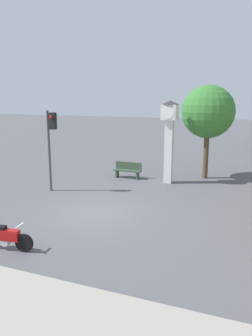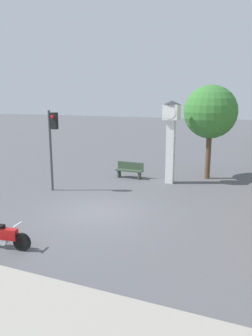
{
  "view_description": "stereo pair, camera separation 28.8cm",
  "coord_description": "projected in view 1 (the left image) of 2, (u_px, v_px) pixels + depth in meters",
  "views": [
    {
      "loc": [
        5.75,
        -11.39,
        4.66
      ],
      "look_at": [
        0.83,
        1.11,
        1.72
      ],
      "focal_mm": 35.0,
      "sensor_mm": 36.0,
      "label": 1
    },
    {
      "loc": [
        6.01,
        -11.28,
        4.66
      ],
      "look_at": [
        0.83,
        1.11,
        1.72
      ],
      "focal_mm": 35.0,
      "sensor_mm": 36.0,
      "label": 2
    }
  ],
  "objects": [
    {
      "name": "motorcycle",
      "position": [
        4.0,
        237.0,
        10.11
      ],
      "size": [
        1.95,
        0.48,
        0.86
      ],
      "rotation": [
        0.0,
        0.0,
        0.14
      ],
      "color": "black",
      "rests_on": "ground_plane"
    },
    {
      "name": "ground_plane",
      "position": [
        97.0,
        213.0,
        13.4
      ],
      "size": [
        120.0,
        120.0,
        0.0
      ],
      "primitive_type": "plane",
      "color": "#56565B"
    },
    {
      "name": "bench",
      "position": [
        128.0,
        170.0,
        19.04
      ],
      "size": [
        1.6,
        0.44,
        0.92
      ],
      "color": "#384C38",
      "rests_on": "ground_plane"
    },
    {
      "name": "clock_tower",
      "position": [
        169.0,
        130.0,
        17.46
      ],
      "size": [
        0.96,
        0.96,
        4.45
      ],
      "color": "white",
      "rests_on": "ground_plane"
    },
    {
      "name": "traffic_light",
      "position": [
        51.0,
        136.0,
        15.89
      ],
      "size": [
        0.5,
        0.35,
        4.01
      ],
      "color": "#47474C",
      "rests_on": "ground_plane"
    },
    {
      "name": "street_tree",
      "position": [
        208.0,
        112.0,
        18.3
      ],
      "size": [
        2.96,
        2.96,
        5.3
      ],
      "color": "brown",
      "rests_on": "ground_plane"
    }
  ]
}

